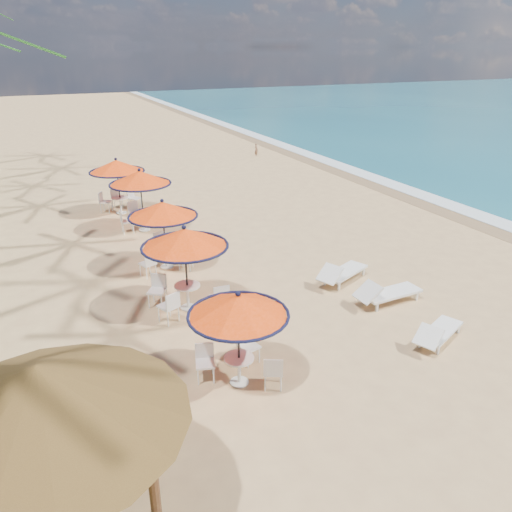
{
  "coord_description": "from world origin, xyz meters",
  "views": [
    {
      "loc": [
        -8.78,
        -8.81,
        7.02
      ],
      "look_at": [
        -2.98,
        3.77,
        1.2
      ],
      "focal_mm": 35.0,
      "sensor_mm": 36.0,
      "label": 1
    }
  ],
  "objects": [
    {
      "name": "ground",
      "position": [
        0.0,
        0.0,
        0.0
      ],
      "size": [
        160.0,
        160.0,
        0.0
      ],
      "primitive_type": "plane",
      "color": "tan",
      "rests_on": "ground"
    },
    {
      "name": "foam_strip",
      "position": [
        9.3,
        10.0,
        0.0
      ],
      "size": [
        1.2,
        140.0,
        0.04
      ],
      "primitive_type": "cube",
      "color": "white",
      "rests_on": "ground"
    },
    {
      "name": "wetsand_band",
      "position": [
        8.4,
        10.0,
        0.0
      ],
      "size": [
        1.4,
        140.0,
        0.02
      ],
      "primitive_type": "cube",
      "color": "olive",
      "rests_on": "ground"
    },
    {
      "name": "station_0",
      "position": [
        -5.2,
        -0.17,
        1.69
      ],
      "size": [
        2.22,
        2.22,
        2.31
      ],
      "color": "black",
      "rests_on": "ground"
    },
    {
      "name": "station_1",
      "position": [
        -5.25,
        3.61,
        1.87
      ],
      "size": [
        2.45,
        2.45,
        2.55
      ],
      "color": "black",
      "rests_on": "ground"
    },
    {
      "name": "station_2",
      "position": [
        -5.0,
        6.78,
        1.78
      ],
      "size": [
        2.33,
        2.36,
        2.43
      ],
      "color": "black",
      "rests_on": "ground"
    },
    {
      "name": "station_3",
      "position": [
        -4.87,
        10.9,
        1.98
      ],
      "size": [
        2.48,
        2.5,
        2.59
      ],
      "color": "black",
      "rests_on": "ground"
    },
    {
      "name": "station_4",
      "position": [
        -5.25,
        13.65,
        1.86
      ],
      "size": [
        2.44,
        2.44,
        2.55
      ],
      "color": "black",
      "rests_on": "ground"
    },
    {
      "name": "lounger_near",
      "position": [
        0.0,
        -0.8,
        0.31
      ],
      "size": [
        1.95,
        1.29,
        0.67
      ],
      "rotation": [
        0.0,
        0.0,
        0.41
      ],
      "color": "white",
      "rests_on": "ground"
    },
    {
      "name": "lounger_mid",
      "position": [
        0.17,
        1.47,
        0.36
      ],
      "size": [
        2.17,
        0.76,
        0.77
      ],
      "rotation": [
        0.0,
        0.0,
        0.04
      ],
      "color": "white",
      "rests_on": "ground"
    },
    {
      "name": "lounger_far",
      "position": [
        -0.21,
        3.23,
        0.35
      ],
      "size": [
        2.18,
        1.43,
        0.75
      ],
      "rotation": [
        0.0,
        0.0,
        0.41
      ],
      "color": "white",
      "rests_on": "ground"
    },
    {
      "name": "palapa",
      "position": [
        -9.12,
        -2.54,
        2.61
      ],
      "size": [
        4.07,
        4.07,
        3.11
      ],
      "color": "brown",
      "rests_on": "ground"
    },
    {
      "name": "person",
      "position": [
        5.83,
        22.87,
        0.45
      ],
      "size": [
        0.26,
        0.36,
        0.9
      ],
      "primitive_type": "imported",
      "rotation": [
        0.0,
        0.0,
        1.71
      ],
      "color": "#94664B",
      "rests_on": "ground"
    }
  ]
}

